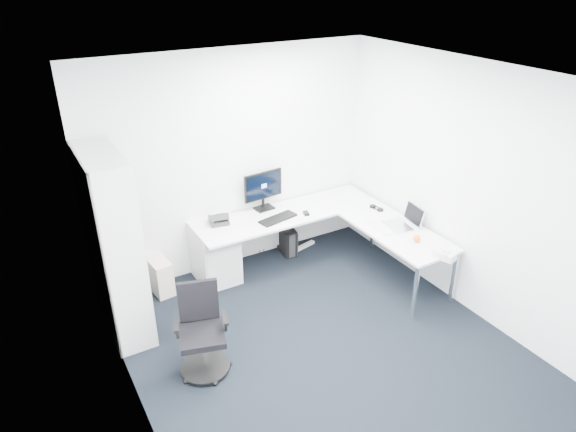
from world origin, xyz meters
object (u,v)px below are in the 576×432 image
l_desk (302,248)px  bookshelf (114,246)px  task_chair (202,333)px  laptop (399,217)px  monitor (264,190)px

l_desk → bookshelf: bearing=178.7°
task_chair → laptop: (2.64, 0.35, 0.38)m
bookshelf → task_chair: 1.28m
task_chair → bookshelf: bearing=130.7°
l_desk → monitor: bearing=110.3°
l_desk → monitor: monitor is taller
task_chair → monitor: bearing=63.2°
laptop → l_desk: bearing=153.4°
l_desk → task_chair: task_chair is taller
l_desk → laptop: 1.23m
monitor → laptop: size_ratio=1.50×
l_desk → task_chair: bearing=-149.5°
l_desk → bookshelf: bookshelf is taller
l_desk → laptop: bearing=-34.8°
l_desk → task_chair: size_ratio=2.69×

